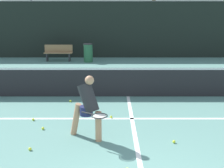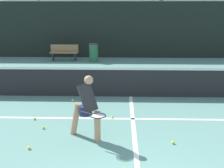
{
  "view_description": "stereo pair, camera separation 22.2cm",
  "coord_description": "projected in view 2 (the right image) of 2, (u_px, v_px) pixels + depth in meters",
  "views": [
    {
      "loc": [
        -0.53,
        -3.52,
        2.88
      ],
      "look_at": [
        -0.55,
        4.18,
        0.95
      ],
      "focal_mm": 50.0,
      "sensor_mm": 36.0,
      "label": 1
    },
    {
      "loc": [
        -0.3,
        -3.51,
        2.88
      ],
      "look_at": [
        -0.55,
        4.18,
        0.95
      ],
      "focal_mm": 50.0,
      "sensor_mm": 36.0,
      "label": 2
    }
  ],
  "objects": [
    {
      "name": "fence_back",
      "position": [
        127.0,
        30.0,
        17.53
      ],
      "size": [
        24.0,
        0.06,
        3.16
      ],
      "color": "black",
      "rests_on": "ground"
    },
    {
      "name": "tennis_ball_scattered_4",
      "position": [
        173.0,
        142.0,
        6.69
      ],
      "size": [
        0.07,
        0.07,
        0.07
      ],
      "primitive_type": "sphere",
      "color": "#D1E033",
      "rests_on": "ground"
    },
    {
      "name": "court_center_mark",
      "position": [
        133.0,
        125.0,
        7.78
      ],
      "size": [
        0.1,
        4.99,
        0.01
      ],
      "primitive_type": "cube",
      "color": "white",
      "rests_on": "ground"
    },
    {
      "name": "tennis_ball_scattered_7",
      "position": [
        35.0,
        119.0,
        8.11
      ],
      "size": [
        0.07,
        0.07,
        0.07
      ],
      "primitive_type": "sphere",
      "color": "#D1E033",
      "rests_on": "ground"
    },
    {
      "name": "parked_car",
      "position": [
        66.0,
        41.0,
        20.48
      ],
      "size": [
        1.67,
        4.69,
        1.45
      ],
      "color": "silver",
      "rests_on": "ground"
    },
    {
      "name": "building_far",
      "position": [
        125.0,
        8.0,
        34.93
      ],
      "size": [
        36.0,
        2.4,
        5.38
      ],
      "primitive_type": "cube",
      "color": "beige",
      "rests_on": "ground"
    },
    {
      "name": "tennis_ball_scattered_6",
      "position": [
        112.0,
        117.0,
        8.23
      ],
      "size": [
        0.07,
        0.07,
        0.07
      ],
      "primitive_type": "sphere",
      "color": "#D1E033",
      "rests_on": "ground"
    },
    {
      "name": "courtside_bench",
      "position": [
        64.0,
        52.0,
        16.78
      ],
      "size": [
        1.51,
        0.42,
        0.86
      ],
      "rotation": [
        0.0,
        0.0,
        -0.02
      ],
      "color": "olive",
      "rests_on": "ground"
    },
    {
      "name": "tennis_ball_scattered_9",
      "position": [
        43.0,
        127.0,
        7.51
      ],
      "size": [
        0.07,
        0.07,
        0.07
      ],
      "primitive_type": "sphere",
      "color": "#D1E033",
      "rests_on": "ground"
    },
    {
      "name": "tennis_ball_scattered_3",
      "position": [
        29.0,
        148.0,
        6.44
      ],
      "size": [
        0.07,
        0.07,
        0.07
      ],
      "primitive_type": "sphere",
      "color": "#D1E033",
      "rests_on": "ground"
    },
    {
      "name": "court_service_line",
      "position": [
        133.0,
        119.0,
        8.18
      ],
      "size": [
        8.25,
        0.1,
        0.01
      ],
      "primitive_type": "cube",
      "color": "white",
      "rests_on": "ground"
    },
    {
      "name": "net",
      "position": [
        131.0,
        81.0,
        10.08
      ],
      "size": [
        11.09,
        0.09,
        1.07
      ],
      "color": "slate",
      "rests_on": "ground"
    },
    {
      "name": "tennis_ball_scattered_11",
      "position": [
        73.0,
        101.0,
        9.65
      ],
      "size": [
        0.07,
        0.07,
        0.07
      ],
      "primitive_type": "sphere",
      "color": "#D1E033",
      "rests_on": "ground"
    },
    {
      "name": "trash_bin",
      "position": [
        94.0,
        53.0,
        16.42
      ],
      "size": [
        0.49,
        0.49,
        0.96
      ],
      "color": "#28603D",
      "rests_on": "ground"
    },
    {
      "name": "player_practicing",
      "position": [
        87.0,
        105.0,
        6.81
      ],
      "size": [
        0.97,
        1.0,
        1.45
      ],
      "rotation": [
        0.0,
        0.0,
        -0.56
      ],
      "color": "tan",
      "rests_on": "ground"
    }
  ]
}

